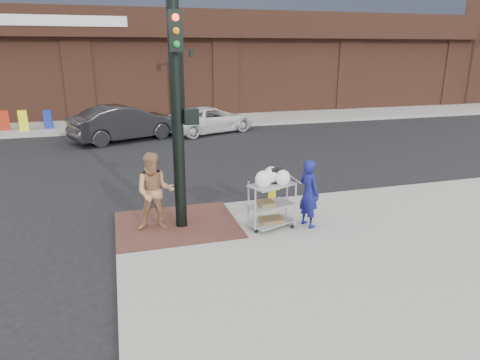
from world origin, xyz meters
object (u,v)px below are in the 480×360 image
object	(u,v)px
traffic_signal_pole	(178,111)
lamp_post	(182,77)
fire_hydrant	(272,189)
pedestrian_tan	(155,192)
minivan_white	(210,120)
sedan_dark	(125,123)
woman_blue	(309,193)
utility_cart	(272,201)

from	to	relation	value
traffic_signal_pole	lamp_post	bearing A→B (deg)	80.76
lamp_post	fire_hydrant	world-z (taller)	lamp_post
pedestrian_tan	minivan_white	distance (m)	12.75
traffic_signal_pole	sedan_dark	xyz separation A→B (m)	(-0.88, 11.21, -2.01)
woman_blue	lamp_post	bearing A→B (deg)	-16.25
sedan_dark	utility_cart	world-z (taller)	sedan_dark
minivan_white	pedestrian_tan	bearing A→B (deg)	141.18
minivan_white	fire_hydrant	distance (m)	11.42
traffic_signal_pole	woman_blue	distance (m)	3.47
woman_blue	fire_hydrant	size ratio (longest dim) A/B	1.85
minivan_white	utility_cart	size ratio (longest dim) A/B	3.31
utility_cart	fire_hydrant	distance (m)	1.47
traffic_signal_pole	pedestrian_tan	world-z (taller)	traffic_signal_pole
lamp_post	pedestrian_tan	size ratio (longest dim) A/B	2.22
pedestrian_tan	utility_cart	distance (m)	2.64
sedan_dark	woman_blue	bearing A→B (deg)	175.32
lamp_post	sedan_dark	xyz separation A→B (m)	(-3.36, -4.02, -1.79)
lamp_post	traffic_signal_pole	world-z (taller)	traffic_signal_pole
lamp_post	utility_cart	distance (m)	15.98
sedan_dark	traffic_signal_pole	bearing A→B (deg)	162.74
traffic_signal_pole	minivan_white	size ratio (longest dim) A/B	1.07
traffic_signal_pole	woman_blue	world-z (taller)	traffic_signal_pole
lamp_post	minivan_white	bearing A→B (deg)	-74.44
traffic_signal_pole	sedan_dark	bearing A→B (deg)	94.51
lamp_post	traffic_signal_pole	xyz separation A→B (m)	(-2.48, -15.23, 0.21)
lamp_post	fire_hydrant	distance (m)	14.65
pedestrian_tan	utility_cart	size ratio (longest dim) A/B	1.27
traffic_signal_pole	pedestrian_tan	bearing A→B (deg)	-178.70
woman_blue	traffic_signal_pole	bearing A→B (deg)	56.87
lamp_post	pedestrian_tan	world-z (taller)	lamp_post
lamp_post	pedestrian_tan	distance (m)	15.63
minivan_white	utility_cart	bearing A→B (deg)	152.98
woman_blue	minivan_white	world-z (taller)	woman_blue
pedestrian_tan	utility_cart	bearing A→B (deg)	-5.90
pedestrian_tan	sedan_dark	distance (m)	11.23
woman_blue	fire_hydrant	world-z (taller)	woman_blue
sedan_dark	utility_cart	distance (m)	12.18
fire_hydrant	woman_blue	bearing A→B (deg)	-77.58
lamp_post	woman_blue	xyz separation A→B (m)	(0.33, -16.02, -1.67)
woman_blue	pedestrian_tan	world-z (taller)	pedestrian_tan
pedestrian_tan	lamp_post	bearing A→B (deg)	86.42
sedan_dark	fire_hydrant	xyz separation A→B (m)	(3.36, -10.49, -0.23)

